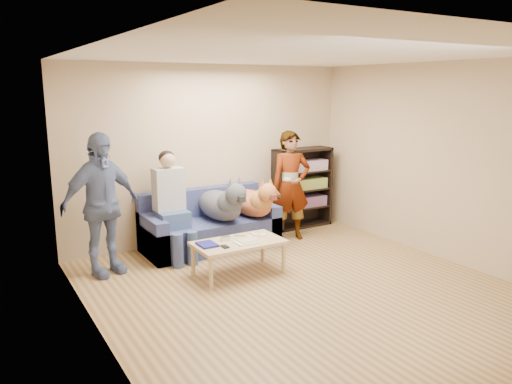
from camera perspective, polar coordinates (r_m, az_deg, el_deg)
ground at (r=5.73m, az=6.29°, el=-11.49°), size 5.00×5.00×0.00m
ceiling at (r=5.27m, az=6.95°, el=15.42°), size 5.00×5.00×0.00m
wall_back at (r=7.47m, az=-5.14°, el=4.40°), size 4.50×0.00×4.50m
wall_left at (r=4.39m, az=-17.46°, el=-1.40°), size 0.00×5.00×5.00m
wall_right at (r=6.94m, az=21.57°, el=3.04°), size 0.00×5.00×5.00m
blanket at (r=7.34m, az=0.18°, el=-2.07°), size 0.39×0.33×0.14m
person_standing_right at (r=7.48m, az=4.00°, el=0.72°), size 0.68×0.54×1.64m
person_standing_left at (r=6.30m, az=-17.31°, el=-1.40°), size 1.11×0.72×1.76m
held_controller at (r=7.18m, az=3.61°, el=1.49°), size 0.05×0.11×0.03m
notebook_blue at (r=6.00m, az=-5.61°, el=-5.98°), size 0.20×0.26×0.03m
papers at (r=6.07m, az=-1.14°, el=-5.76°), size 0.26×0.20×0.02m
magazine at (r=6.10m, az=-0.98°, el=-5.55°), size 0.22×0.17×0.01m
camera_silver at (r=6.17m, az=-3.53°, el=-5.31°), size 0.11×0.06×0.05m
controller_a at (r=6.34m, az=-0.22°, el=-4.90°), size 0.04×0.13×0.03m
controller_b at (r=6.32m, az=0.77°, el=-4.97°), size 0.09×0.06×0.03m
headphone_cup_a at (r=6.21m, az=-0.30°, el=-5.33°), size 0.07×0.07×0.02m
headphone_cup_b at (r=6.27m, az=-0.67°, el=-5.14°), size 0.07×0.07×0.02m
pen_orange at (r=5.99m, az=-1.43°, el=-6.04°), size 0.13×0.06×0.01m
pen_black at (r=6.34m, az=-1.84°, el=-5.03°), size 0.13×0.08×0.01m
wallet at (r=5.92m, az=-3.58°, el=-6.25°), size 0.07×0.12×0.02m
sofa at (r=7.21m, az=-5.38°, el=-4.16°), size 1.90×0.85×0.82m
person_seated at (r=6.75m, az=-9.61°, el=-1.08°), size 0.40×0.73×1.47m
dog_gray at (r=7.00m, az=-3.85°, el=-1.36°), size 0.47×1.28×0.68m
dog_tan at (r=7.20m, az=-0.22°, el=-1.11°), size 0.43×1.18×0.63m
coffee_table at (r=6.15m, az=-2.01°, el=-6.06°), size 1.10×0.60×0.42m
bookshelf at (r=8.21m, az=5.25°, el=0.69°), size 1.00×0.34×1.30m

